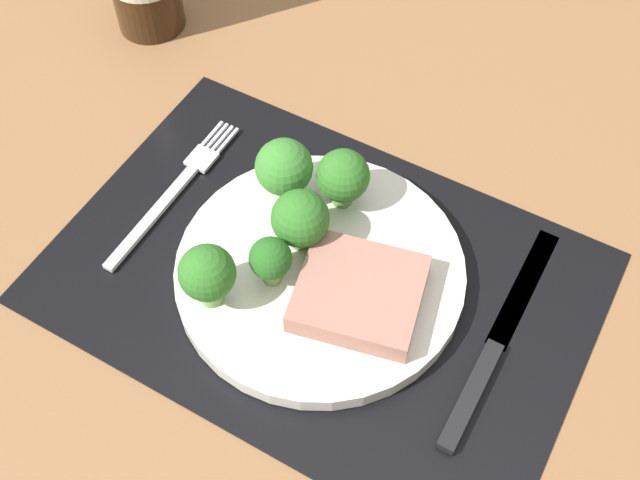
{
  "coord_description": "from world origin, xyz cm",
  "views": [
    {
      "loc": [
        17.74,
        -31.38,
        57.39
      ],
      "look_at": [
        -1.32,
        2.33,
        1.9
      ],
      "focal_mm": 44.23,
      "sensor_mm": 36.0,
      "label": 1
    }
  ],
  "objects": [
    {
      "name": "ground_plane",
      "position": [
        0.0,
        0.0,
        -1.5
      ],
      "size": [
        140.0,
        110.0,
        3.0
      ],
      "primitive_type": "cube",
      "color": "brown"
    },
    {
      "name": "placemat",
      "position": [
        0.0,
        0.0,
        0.15
      ],
      "size": [
        45.19,
        30.95,
        0.3
      ],
      "primitive_type": "cube",
      "color": "black",
      "rests_on": "ground_plane"
    },
    {
      "name": "plate",
      "position": [
        0.0,
        0.0,
        1.1
      ],
      "size": [
        24.56,
        24.56,
        1.6
      ],
      "primitive_type": "cylinder",
      "color": "silver",
      "rests_on": "placemat"
    },
    {
      "name": "steak",
      "position": [
        4.38,
        -1.33,
        2.98
      ],
      "size": [
        11.65,
        11.05,
        2.16
      ],
      "primitive_type": "cube",
      "rotation": [
        0.0,
        0.0,
        0.22
      ],
      "color": "#9E6B5B",
      "rests_on": "plate"
    },
    {
      "name": "broccoli_near_fork",
      "position": [
        -6.48,
        5.18,
        5.57
      ],
      "size": [
        5.05,
        5.05,
        6.26
      ],
      "color": "#6B994C",
      "rests_on": "plate"
    },
    {
      "name": "broccoli_front_edge",
      "position": [
        -6.1,
        -7.06,
        5.59
      ],
      "size": [
        4.6,
        4.6,
        6.19
      ],
      "color": "#6B994C",
      "rests_on": "plate"
    },
    {
      "name": "broccoli_center",
      "position": [
        -1.71,
        7.01,
        5.27
      ],
      "size": [
        4.67,
        4.67,
        5.84
      ],
      "color": "#5B8942",
      "rests_on": "plate"
    },
    {
      "name": "broccoli_back_left",
      "position": [
        -2.84,
        -3.03,
        4.79
      ],
      "size": [
        3.53,
        3.53,
        4.84
      ],
      "color": "#6B994C",
      "rests_on": "plate"
    },
    {
      "name": "broccoli_near_steak",
      "position": [
        -2.6,
        1.31,
        5.29
      ],
      "size": [
        4.91,
        4.91,
        5.95
      ],
      "color": "#5B8942",
      "rests_on": "plate"
    },
    {
      "name": "fork",
      "position": [
        -16.2,
        1.42,
        0.55
      ],
      "size": [
        2.4,
        19.2,
        0.5
      ],
      "rotation": [
        0.0,
        0.0,
        0.01
      ],
      "color": "silver",
      "rests_on": "placemat"
    },
    {
      "name": "knife",
      "position": [
        15.62,
        0.53,
        0.6
      ],
      "size": [
        1.8,
        23.0,
        0.8
      ],
      "rotation": [
        0.0,
        0.0,
        -0.05
      ],
      "color": "black",
      "rests_on": "placemat"
    }
  ]
}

